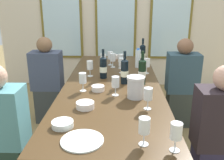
{
  "coord_description": "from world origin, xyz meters",
  "views": [
    {
      "loc": [
        0.07,
        -2.37,
        1.57
      ],
      "look_at": [
        0.0,
        -0.02,
        0.79
      ],
      "focal_mm": 40.2,
      "sensor_mm": 36.0,
      "label": 1
    }
  ],
  "objects_px": {
    "metal_pitcher": "(136,87)",
    "wine_bottle_0": "(143,54)",
    "wine_glass_8": "(121,59)",
    "seated_person_1": "(182,85)",
    "wine_bottle_3": "(125,71)",
    "tasting_bowl_2": "(63,124)",
    "tasting_bowl_3": "(98,88)",
    "seated_person_3": "(218,137)",
    "wine_glass_2": "(90,65)",
    "wine_glass_5": "(122,63)",
    "wine_glass_6": "(115,83)",
    "wine_glass_3": "(103,58)",
    "wine_bottle_1": "(103,67)",
    "wine_glass_4": "(147,63)",
    "dining_table": "(112,90)",
    "wine_bottle_2": "(142,72)",
    "seated_person_0": "(48,83)",
    "tasting_bowl_1": "(113,57)",
    "wine_glass_0": "(176,132)",
    "wine_glass_10": "(148,94)",
    "water_bottle": "(138,58)",
    "tasting_bowl_0": "(85,105)",
    "white_plate_0": "(82,141)",
    "wine_glass_7": "(83,79)",
    "seated_person_2": "(3,136)",
    "wine_glass_1": "(144,127)"
  },
  "relations": [
    {
      "from": "metal_pitcher",
      "to": "wine_bottle_0",
      "type": "relative_size",
      "value": 0.58
    },
    {
      "from": "wine_glass_8",
      "to": "seated_person_1",
      "type": "distance_m",
      "value": 0.83
    },
    {
      "from": "wine_bottle_3",
      "to": "tasting_bowl_2",
      "type": "height_order",
      "value": "wine_bottle_3"
    },
    {
      "from": "wine_bottle_3",
      "to": "tasting_bowl_3",
      "type": "relative_size",
      "value": 2.75
    },
    {
      "from": "seated_person_3",
      "to": "tasting_bowl_3",
      "type": "bearing_deg",
      "value": 155.7
    },
    {
      "from": "wine_glass_2",
      "to": "wine_glass_5",
      "type": "relative_size",
      "value": 1.0
    },
    {
      "from": "wine_glass_6",
      "to": "wine_glass_3",
      "type": "bearing_deg",
      "value": 100.39
    },
    {
      "from": "metal_pitcher",
      "to": "wine_bottle_1",
      "type": "relative_size",
      "value": 0.6
    },
    {
      "from": "wine_glass_3",
      "to": "wine_glass_4",
      "type": "relative_size",
      "value": 1.0
    },
    {
      "from": "seated_person_1",
      "to": "wine_glass_2",
      "type": "bearing_deg",
      "value": -163.43
    },
    {
      "from": "dining_table",
      "to": "wine_bottle_0",
      "type": "bearing_deg",
      "value": 66.47
    },
    {
      "from": "wine_glass_5",
      "to": "seated_person_1",
      "type": "height_order",
      "value": "seated_person_1"
    },
    {
      "from": "wine_bottle_2",
      "to": "wine_glass_3",
      "type": "bearing_deg",
      "value": 125.31
    },
    {
      "from": "seated_person_0",
      "to": "tasting_bowl_1",
      "type": "bearing_deg",
      "value": 28.91
    },
    {
      "from": "tasting_bowl_1",
      "to": "wine_glass_0",
      "type": "xyz_separation_m",
      "value": [
        0.41,
        -2.22,
        0.09
      ]
    },
    {
      "from": "tasting_bowl_2",
      "to": "wine_glass_10",
      "type": "relative_size",
      "value": 0.84
    },
    {
      "from": "wine_glass_3",
      "to": "wine_glass_4",
      "type": "distance_m",
      "value": 0.56
    },
    {
      "from": "seated_person_0",
      "to": "water_bottle",
      "type": "bearing_deg",
      "value": 0.22
    },
    {
      "from": "tasting_bowl_1",
      "to": "wine_glass_2",
      "type": "xyz_separation_m",
      "value": [
        -0.23,
        -0.83,
        0.09
      ]
    },
    {
      "from": "tasting_bowl_1",
      "to": "wine_glass_3",
      "type": "height_order",
      "value": "wine_glass_3"
    },
    {
      "from": "wine_bottle_0",
      "to": "wine_glass_6",
      "type": "distance_m",
      "value": 1.2
    },
    {
      "from": "tasting_bowl_2",
      "to": "wine_glass_0",
      "type": "relative_size",
      "value": 0.84
    },
    {
      "from": "tasting_bowl_1",
      "to": "seated_person_1",
      "type": "xyz_separation_m",
      "value": [
        0.86,
        -0.51,
        -0.24
      ]
    },
    {
      "from": "wine_glass_3",
      "to": "wine_glass_5",
      "type": "xyz_separation_m",
      "value": [
        0.22,
        -0.21,
        0.0
      ]
    },
    {
      "from": "metal_pitcher",
      "to": "water_bottle",
      "type": "bearing_deg",
      "value": 85.1
    },
    {
      "from": "tasting_bowl_0",
      "to": "seated_person_0",
      "type": "distance_m",
      "value": 1.4
    },
    {
      "from": "metal_pitcher",
      "to": "white_plate_0",
      "type": "bearing_deg",
      "value": -117.11
    },
    {
      "from": "wine_glass_10",
      "to": "white_plate_0",
      "type": "bearing_deg",
      "value": -132.98
    },
    {
      "from": "tasting_bowl_2",
      "to": "wine_glass_8",
      "type": "relative_size",
      "value": 0.84
    },
    {
      "from": "wine_bottle_0",
      "to": "tasting_bowl_1",
      "type": "relative_size",
      "value": 2.4
    },
    {
      "from": "wine_glass_5",
      "to": "water_bottle",
      "type": "bearing_deg",
      "value": 50.75
    },
    {
      "from": "tasting_bowl_3",
      "to": "wine_glass_4",
      "type": "bearing_deg",
      "value": 48.34
    },
    {
      "from": "metal_pitcher",
      "to": "wine_bottle_3",
      "type": "xyz_separation_m",
      "value": [
        -0.09,
        0.37,
        0.03
      ]
    },
    {
      "from": "dining_table",
      "to": "wine_glass_0",
      "type": "distance_m",
      "value": 1.21
    },
    {
      "from": "tasting_bowl_0",
      "to": "wine_glass_7",
      "type": "distance_m",
      "value": 0.39
    },
    {
      "from": "wine_glass_3",
      "to": "wine_glass_0",
      "type": "bearing_deg",
      "value": -73.39
    },
    {
      "from": "wine_glass_0",
      "to": "seated_person_2",
      "type": "relative_size",
      "value": 0.16
    },
    {
      "from": "white_plate_0",
      "to": "wine_bottle_3",
      "type": "distance_m",
      "value": 1.12
    },
    {
      "from": "wine_glass_6",
      "to": "seated_person_3",
      "type": "distance_m",
      "value": 0.93
    },
    {
      "from": "wine_bottle_1",
      "to": "wine_glass_6",
      "type": "height_order",
      "value": "wine_bottle_1"
    },
    {
      "from": "tasting_bowl_1",
      "to": "wine_glass_10",
      "type": "height_order",
      "value": "wine_glass_10"
    },
    {
      "from": "wine_bottle_3",
      "to": "tasting_bowl_2",
      "type": "xyz_separation_m",
      "value": [
        -0.43,
        -0.9,
        -0.11
      ]
    },
    {
      "from": "white_plate_0",
      "to": "tasting_bowl_0",
      "type": "distance_m",
      "value": 0.48
    },
    {
      "from": "wine_glass_6",
      "to": "tasting_bowl_1",
      "type": "bearing_deg",
      "value": 92.34
    },
    {
      "from": "wine_bottle_2",
      "to": "wine_bottle_3",
      "type": "relative_size",
      "value": 1.01
    },
    {
      "from": "wine_glass_1",
      "to": "wine_glass_3",
      "type": "xyz_separation_m",
      "value": [
        -0.35,
        1.68,
        0.0
      ]
    },
    {
      "from": "wine_glass_8",
      "to": "dining_table",
      "type": "bearing_deg",
      "value": -98.61
    },
    {
      "from": "tasting_bowl_3",
      "to": "seated_person_2",
      "type": "relative_size",
      "value": 0.11
    },
    {
      "from": "tasting_bowl_2",
      "to": "tasting_bowl_3",
      "type": "bearing_deg",
      "value": 75.39
    },
    {
      "from": "wine_bottle_2",
      "to": "water_bottle",
      "type": "bearing_deg",
      "value": 89.89
    }
  ]
}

